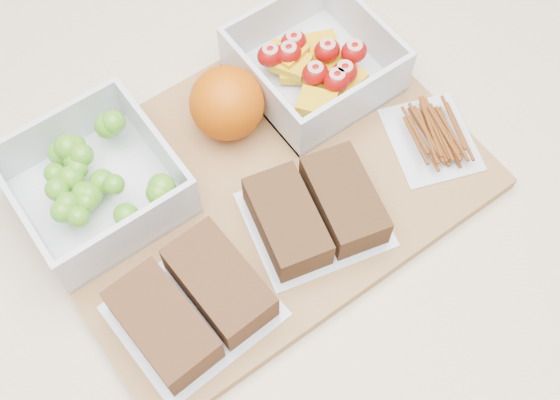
# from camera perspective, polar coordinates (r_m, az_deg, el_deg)

# --- Properties ---
(ground) EXTENTS (4.00, 4.00, 0.00)m
(ground) POSITION_cam_1_polar(r_m,az_deg,el_deg) (1.56, -0.93, -15.84)
(ground) COLOR gray
(ground) RESTS_ON ground
(counter) EXTENTS (1.20, 0.90, 0.90)m
(counter) POSITION_cam_1_polar(r_m,az_deg,el_deg) (1.12, -1.27, -11.23)
(counter) COLOR beige
(counter) RESTS_ON ground
(cutting_board) EXTENTS (0.42, 0.30, 0.02)m
(cutting_board) POSITION_cam_1_polar(r_m,az_deg,el_deg) (0.71, -1.68, 1.24)
(cutting_board) COLOR #A27443
(cutting_board) RESTS_ON counter
(grape_container) EXTENTS (0.15, 0.15, 0.06)m
(grape_container) POSITION_cam_1_polar(r_m,az_deg,el_deg) (0.69, -14.75, 1.47)
(grape_container) COLOR silver
(grape_container) RESTS_ON cutting_board
(fruit_container) EXTENTS (0.14, 0.14, 0.06)m
(fruit_container) POSITION_cam_1_polar(r_m,az_deg,el_deg) (0.75, 2.78, 10.90)
(fruit_container) COLOR silver
(fruit_container) RESTS_ON cutting_board
(orange) EXTENTS (0.08, 0.08, 0.08)m
(orange) POSITION_cam_1_polar(r_m,az_deg,el_deg) (0.70, -4.33, 7.85)
(orange) COLOR #C55104
(orange) RESTS_ON cutting_board
(sandwich_bag_left) EXTENTS (0.14, 0.13, 0.04)m
(sandwich_bag_left) POSITION_cam_1_polar(r_m,az_deg,el_deg) (0.63, -7.19, -8.40)
(sandwich_bag_left) COLOR silver
(sandwich_bag_left) RESTS_ON cutting_board
(sandwich_bag_center) EXTENTS (0.15, 0.14, 0.04)m
(sandwich_bag_center) POSITION_cam_1_polar(r_m,az_deg,el_deg) (0.66, 2.92, -0.91)
(sandwich_bag_center) COLOR silver
(sandwich_bag_center) RESTS_ON cutting_board
(pretzel_bag) EXTENTS (0.11, 0.12, 0.02)m
(pretzel_bag) POSITION_cam_1_polar(r_m,az_deg,el_deg) (0.73, 12.30, 5.23)
(pretzel_bag) COLOR silver
(pretzel_bag) RESTS_ON cutting_board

